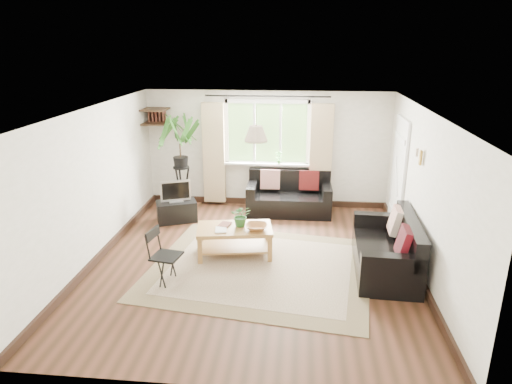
# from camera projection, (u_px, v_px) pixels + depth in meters

# --- Properties ---
(floor) EXTENTS (5.50, 5.50, 0.00)m
(floor) POSITION_uv_depth(u_px,v_px,m) (254.00, 263.00, 7.22)
(floor) COLOR #311D10
(floor) RESTS_ON ground
(ceiling) EXTENTS (5.50, 5.50, 0.00)m
(ceiling) POSITION_uv_depth(u_px,v_px,m) (253.00, 111.00, 6.46)
(ceiling) COLOR white
(ceiling) RESTS_ON floor
(wall_back) EXTENTS (5.00, 0.02, 2.40)m
(wall_back) POSITION_uv_depth(u_px,v_px,m) (267.00, 149.00, 9.44)
(wall_back) COLOR beige
(wall_back) RESTS_ON floor
(wall_front) EXTENTS (5.00, 0.02, 2.40)m
(wall_front) POSITION_uv_depth(u_px,v_px,m) (223.00, 283.00, 4.25)
(wall_front) COLOR beige
(wall_front) RESTS_ON floor
(wall_left) EXTENTS (0.02, 5.50, 2.40)m
(wall_left) POSITION_uv_depth(u_px,v_px,m) (94.00, 186.00, 7.08)
(wall_left) COLOR beige
(wall_left) RESTS_ON floor
(wall_right) EXTENTS (0.02, 5.50, 2.40)m
(wall_right) POSITION_uv_depth(u_px,v_px,m) (425.00, 196.00, 6.61)
(wall_right) COLOR beige
(wall_right) RESTS_ON floor
(rug) EXTENTS (3.65, 3.25, 0.02)m
(rug) POSITION_uv_depth(u_px,v_px,m) (260.00, 268.00, 7.05)
(rug) COLOR beige
(rug) RESTS_ON floor
(window) EXTENTS (2.50, 0.16, 2.16)m
(window) POSITION_uv_depth(u_px,v_px,m) (267.00, 133.00, 9.29)
(window) COLOR white
(window) RESTS_ON wall_back
(door) EXTENTS (0.06, 0.96, 2.06)m
(door) POSITION_uv_depth(u_px,v_px,m) (398.00, 176.00, 8.28)
(door) COLOR silver
(door) RESTS_ON wall_right
(corner_shelf) EXTENTS (0.50, 0.50, 0.34)m
(corner_shelf) POSITION_uv_depth(u_px,v_px,m) (155.00, 116.00, 9.20)
(corner_shelf) COLOR black
(corner_shelf) RESTS_ON wall_back
(pendant_lamp) EXTENTS (0.36, 0.36, 0.54)m
(pendant_lamp) POSITION_uv_depth(u_px,v_px,m) (256.00, 130.00, 6.95)
(pendant_lamp) COLOR beige
(pendant_lamp) RESTS_ON ceiling
(wall_sconce) EXTENTS (0.12, 0.12, 0.28)m
(wall_sconce) POSITION_uv_depth(u_px,v_px,m) (419.00, 155.00, 6.73)
(wall_sconce) COLOR beige
(wall_sconce) RESTS_ON wall_right
(sofa_back) EXTENTS (1.69, 0.86, 0.79)m
(sofa_back) POSITION_uv_depth(u_px,v_px,m) (289.00, 194.00, 9.20)
(sofa_back) COLOR black
(sofa_back) RESTS_ON floor
(sofa_right) EXTENTS (1.77, 0.94, 0.81)m
(sofa_right) POSITION_uv_depth(u_px,v_px,m) (386.00, 246.00, 6.86)
(sofa_right) COLOR black
(sofa_right) RESTS_ON floor
(coffee_table) EXTENTS (1.29, 0.84, 0.49)m
(coffee_table) POSITION_uv_depth(u_px,v_px,m) (235.00, 241.00, 7.41)
(coffee_table) COLOR olive
(coffee_table) RESTS_ON floor
(table_plant) EXTENTS (0.36, 0.32, 0.36)m
(table_plant) POSITION_uv_depth(u_px,v_px,m) (241.00, 216.00, 7.33)
(table_plant) COLOR #265C24
(table_plant) RESTS_ON coffee_table
(bowl) EXTENTS (0.36, 0.36, 0.09)m
(bowl) POSITION_uv_depth(u_px,v_px,m) (257.00, 227.00, 7.24)
(bowl) COLOR #9D6636
(bowl) RESTS_ON coffee_table
(book_a) EXTENTS (0.21, 0.27, 0.02)m
(book_a) POSITION_uv_depth(u_px,v_px,m) (215.00, 230.00, 7.21)
(book_a) COLOR silver
(book_a) RESTS_ON coffee_table
(book_b) EXTENTS (0.23, 0.27, 0.02)m
(book_b) POSITION_uv_depth(u_px,v_px,m) (220.00, 224.00, 7.44)
(book_b) COLOR #592E23
(book_b) RESTS_ON coffee_table
(tv_stand) EXTENTS (0.85, 0.67, 0.40)m
(tv_stand) POSITION_uv_depth(u_px,v_px,m) (177.00, 211.00, 8.84)
(tv_stand) COLOR black
(tv_stand) RESTS_ON floor
(tv) EXTENTS (0.60, 0.39, 0.44)m
(tv) POSITION_uv_depth(u_px,v_px,m) (176.00, 191.00, 8.70)
(tv) COLOR #A5A5AA
(tv) RESTS_ON tv_stand
(palm_stand) EXTENTS (0.84, 0.84, 1.96)m
(palm_stand) POSITION_uv_depth(u_px,v_px,m) (181.00, 163.00, 9.25)
(palm_stand) COLOR black
(palm_stand) RESTS_ON floor
(folding_chair) EXTENTS (0.49, 0.49, 0.82)m
(folding_chair) POSITION_uv_depth(u_px,v_px,m) (166.00, 257.00, 6.51)
(folding_chair) COLOR black
(folding_chair) RESTS_ON floor
(sill_plant) EXTENTS (0.14, 0.10, 0.27)m
(sill_plant) POSITION_uv_depth(u_px,v_px,m) (279.00, 157.00, 9.35)
(sill_plant) COLOR #2D6023
(sill_plant) RESTS_ON window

